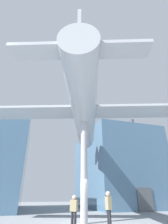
% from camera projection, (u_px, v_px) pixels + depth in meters
% --- Properties ---
extents(ground_plane, '(80.00, 80.00, 0.00)m').
position_uv_depth(ground_plane, '(84.00, 224.00, 10.45)').
color(ground_plane, gray).
extents(glass_pavilion_right, '(9.13, 13.19, 10.57)m').
position_uv_depth(glass_pavilion_right, '(115.00, 170.00, 25.85)').
color(glass_pavilion_right, slate).
rests_on(glass_pavilion_right, ground_plane).
extents(support_pylon_central, '(0.46, 0.46, 6.52)m').
position_uv_depth(support_pylon_central, '(84.00, 167.00, 11.85)').
color(support_pylon_central, '#B7B7BC').
rests_on(support_pylon_central, ground_plane).
extents(suspended_airplane, '(19.70, 15.74, 3.21)m').
position_uv_depth(suspended_airplane, '(84.00, 113.00, 13.85)').
color(suspended_airplane, '#B2B7BC').
rests_on(suspended_airplane, support_pylon_central).
extents(visitor_person, '(0.45, 0.43, 1.55)m').
position_uv_depth(visitor_person, '(74.00, 209.00, 9.55)').
color(visitor_person, '#232328').
rests_on(visitor_person, ground_plane).
extents(visitor_second, '(0.26, 0.41, 1.75)m').
position_uv_depth(visitor_second, '(109.00, 206.00, 9.45)').
color(visitor_second, '#232328').
rests_on(visitor_second, ground_plane).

